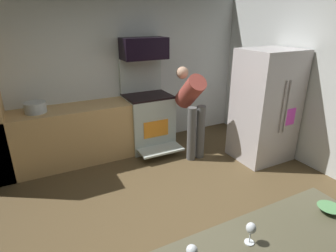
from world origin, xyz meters
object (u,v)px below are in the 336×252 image
(microwave, at_px, (144,48))
(wine_glass_far, at_px, (192,252))
(refrigerator, at_px, (265,106))
(oven_range, at_px, (148,119))
(mixing_bowl_large, at_px, (329,209))
(stock_pot, at_px, (35,107))
(wine_glass_near, at_px, (251,229))
(person_cook, at_px, (192,105))

(microwave, bearing_deg, wine_glass_far, -108.72)
(refrigerator, xyz_separation_m, wine_glass_far, (-2.63, -2.06, 0.14))
(oven_range, relative_size, mixing_bowl_large, 9.48)
(refrigerator, bearing_deg, stock_pot, 159.21)
(oven_range, distance_m, microwave, 1.20)
(microwave, height_order, refrigerator, microwave)
(oven_range, bearing_deg, mixing_bowl_large, -90.60)
(wine_glass_near, bearing_deg, stock_pot, 106.93)
(microwave, relative_size, stock_pot, 2.47)
(person_cook, relative_size, stock_pot, 4.79)
(oven_range, relative_size, stock_pot, 5.13)
(person_cook, bearing_deg, wine_glass_far, -121.74)
(person_cook, bearing_deg, mixing_bowl_large, -101.22)
(person_cook, bearing_deg, oven_range, 128.86)
(microwave, xyz_separation_m, wine_glass_near, (-0.73, -3.37, -0.70))
(microwave, distance_m, mixing_bowl_large, 3.50)
(refrigerator, bearing_deg, mixing_bowl_large, -125.92)
(person_cook, relative_size, wine_glass_near, 9.77)
(oven_range, xyz_separation_m, refrigerator, (1.49, -1.21, 0.36))
(person_cook, xyz_separation_m, stock_pot, (-2.24, 0.63, 0.11))
(mixing_bowl_large, relative_size, stock_pot, 0.54)
(refrigerator, height_order, mixing_bowl_large, refrigerator)
(oven_range, height_order, person_cook, oven_range)
(oven_range, bearing_deg, refrigerator, -39.14)
(wine_glass_near, relative_size, wine_glass_far, 0.96)
(person_cook, height_order, wine_glass_near, person_cook)
(wine_glass_far, xyz_separation_m, stock_pot, (-0.60, 3.28, -0.03))
(microwave, xyz_separation_m, person_cook, (0.50, -0.71, -0.84))
(person_cook, xyz_separation_m, wine_glass_near, (-1.23, -2.66, 0.14))
(wine_glass_far, bearing_deg, oven_range, 70.79)
(microwave, xyz_separation_m, refrigerator, (1.49, -1.30, -0.83))
(refrigerator, bearing_deg, person_cook, 149.13)
(oven_range, bearing_deg, person_cook, -51.14)
(oven_range, bearing_deg, microwave, 90.00)
(wine_glass_far, bearing_deg, person_cook, 58.26)
(microwave, bearing_deg, oven_range, -90.00)
(oven_range, height_order, microwave, microwave)
(wine_glass_near, xyz_separation_m, stock_pot, (-1.00, 3.29, -0.03))
(oven_range, distance_m, refrigerator, 1.95)
(mixing_bowl_large, height_order, wine_glass_far, wine_glass_far)
(person_cook, bearing_deg, microwave, 125.02)
(refrigerator, distance_m, wine_glass_far, 3.34)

